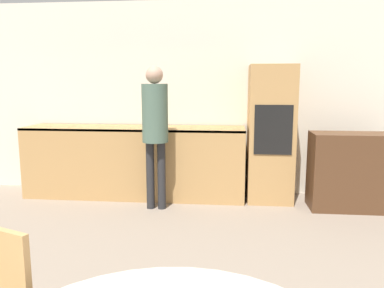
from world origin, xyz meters
TOP-DOWN VIEW (x-y plane):
  - wall_back at (0.00, 5.61)m, footprint 6.48×0.05m
  - kitchen_counter at (-0.94, 5.26)m, footprint 2.91×0.60m
  - oven_unit at (0.84, 5.27)m, footprint 0.57×0.59m
  - sideboard at (1.84, 4.99)m, footprint 1.10×0.45m
  - person_standing at (-0.56, 4.77)m, footprint 0.31×0.31m

SIDE VIEW (x-z plane):
  - sideboard at x=1.84m, z-range 0.00..0.93m
  - kitchen_counter at x=-0.94m, z-range 0.01..0.95m
  - oven_unit at x=0.84m, z-range 0.00..1.74m
  - person_standing at x=-0.56m, z-range 0.22..1.92m
  - wall_back at x=0.00m, z-range 0.00..2.60m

